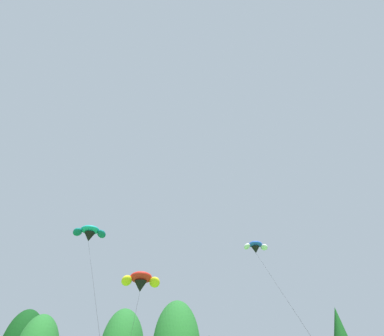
{
  "coord_description": "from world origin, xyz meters",
  "views": [
    {
      "loc": [
        1.07,
        3.66,
        2.46
      ],
      "look_at": [
        -2.65,
        23.07,
        15.84
      ],
      "focal_mm": 33.38,
      "sensor_mm": 36.0,
      "label": 1
    }
  ],
  "objects": [
    {
      "name": "parafoil_kite_mid_blue_white",
      "position": [
        0.93,
        41.22,
        17.08
      ],
      "size": [
        5.17,
        20.93,
        16.12
      ],
      "color": "blue"
    },
    {
      "name": "parafoil_kite_far_red_yellow",
      "position": [
        -9.47,
        34.31,
        11.93
      ],
      "size": [
        5.8,
        14.95,
        11.23
      ],
      "color": "red"
    },
    {
      "name": "parafoil_kite_high_teal",
      "position": [
        -16.55,
        36.79,
        18.24
      ],
      "size": [
        12.93,
        17.47,
        17.47
      ],
      "color": "teal"
    }
  ]
}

